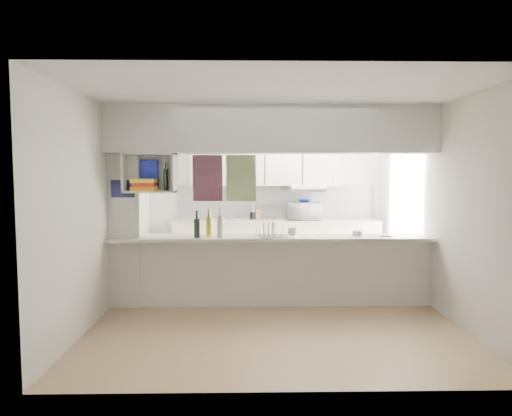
{
  "coord_description": "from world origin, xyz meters",
  "views": [
    {
      "loc": [
        -0.31,
        -5.92,
        1.76
      ],
      "look_at": [
        -0.19,
        0.5,
        1.25
      ],
      "focal_mm": 32.0,
      "sensor_mm": 36.0,
      "label": 1
    }
  ],
  "objects_px": {
    "microwave": "(305,211)",
    "dish_rack": "(271,230)",
    "wine_bottles": "(209,226)",
    "bowl": "(304,201)"
  },
  "relations": [
    {
      "from": "microwave",
      "to": "dish_rack",
      "type": "distance_m",
      "value": 2.24
    },
    {
      "from": "microwave",
      "to": "wine_bottles",
      "type": "bearing_deg",
      "value": 51.22
    },
    {
      "from": "bowl",
      "to": "dish_rack",
      "type": "distance_m",
      "value": 2.25
    },
    {
      "from": "bowl",
      "to": "dish_rack",
      "type": "xyz_separation_m",
      "value": [
        -0.69,
        -2.13,
        -0.25
      ]
    },
    {
      "from": "microwave",
      "to": "wine_bottles",
      "type": "distance_m",
      "value": 2.63
    },
    {
      "from": "microwave",
      "to": "wine_bottles",
      "type": "relative_size",
      "value": 1.46
    },
    {
      "from": "dish_rack",
      "to": "wine_bottles",
      "type": "bearing_deg",
      "value": -178.78
    },
    {
      "from": "microwave",
      "to": "wine_bottles",
      "type": "height_order",
      "value": "wine_bottles"
    },
    {
      "from": "microwave",
      "to": "bowl",
      "type": "relative_size",
      "value": 2.5
    },
    {
      "from": "dish_rack",
      "to": "wine_bottles",
      "type": "height_order",
      "value": "wine_bottles"
    }
  ]
}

